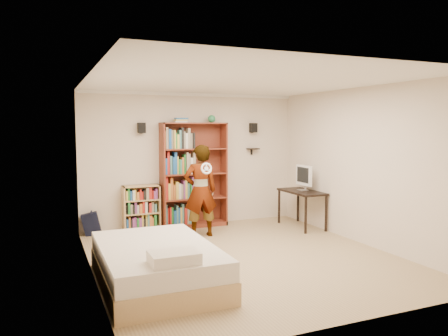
{
  "coord_description": "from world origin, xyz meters",
  "views": [
    {
      "loc": [
        -2.84,
        -5.99,
        2.02
      ],
      "look_at": [
        -0.08,
        0.6,
        1.34
      ],
      "focal_mm": 35.0,
      "sensor_mm": 36.0,
      "label": 1
    }
  ],
  "objects_px": {
    "computer_desk": "(302,209)",
    "person": "(200,191)",
    "low_bookshelf": "(141,208)",
    "daybed": "(157,259)",
    "tall_bookshelf": "(194,175)"
  },
  "relations": [
    {
      "from": "low_bookshelf",
      "to": "computer_desk",
      "type": "distance_m",
      "value": 3.19
    },
    {
      "from": "low_bookshelf",
      "to": "person",
      "type": "distance_m",
      "value": 1.32
    },
    {
      "from": "low_bookshelf",
      "to": "daybed",
      "type": "distance_m",
      "value": 3.0
    },
    {
      "from": "computer_desk",
      "to": "person",
      "type": "xyz_separation_m",
      "value": [
        -2.13,
        0.08,
        0.48
      ]
    },
    {
      "from": "low_bookshelf",
      "to": "computer_desk",
      "type": "bearing_deg",
      "value": -17.28
    },
    {
      "from": "tall_bookshelf",
      "to": "low_bookshelf",
      "type": "relative_size",
      "value": 2.36
    },
    {
      "from": "computer_desk",
      "to": "daybed",
      "type": "height_order",
      "value": "computer_desk"
    },
    {
      "from": "daybed",
      "to": "person",
      "type": "relative_size",
      "value": 1.28
    },
    {
      "from": "tall_bookshelf",
      "to": "low_bookshelf",
      "type": "height_order",
      "value": "tall_bookshelf"
    },
    {
      "from": "computer_desk",
      "to": "person",
      "type": "distance_m",
      "value": 2.19
    },
    {
      "from": "computer_desk",
      "to": "person",
      "type": "height_order",
      "value": "person"
    },
    {
      "from": "daybed",
      "to": "person",
      "type": "distance_m",
      "value": 2.55
    },
    {
      "from": "low_bookshelf",
      "to": "computer_desk",
      "type": "xyz_separation_m",
      "value": [
        3.05,
        -0.95,
        -0.08
      ]
    },
    {
      "from": "tall_bookshelf",
      "to": "computer_desk",
      "type": "relative_size",
      "value": 1.94
    },
    {
      "from": "low_bookshelf",
      "to": "daybed",
      "type": "relative_size",
      "value": 0.41
    }
  ]
}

